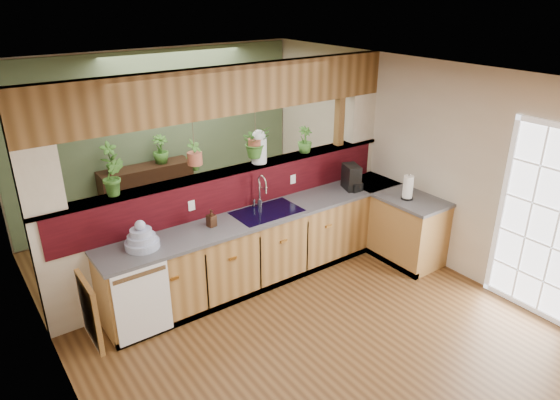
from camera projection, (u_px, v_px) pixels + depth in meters
ground at (299, 321)px, 5.51m from camera, size 4.60×7.00×0.01m
ceiling at (303, 83)px, 4.48m from camera, size 4.60×7.00×0.01m
wall_back at (160, 136)px, 7.61m from camera, size 4.60×0.02×2.60m
wall_left at (60, 289)px, 3.76m from camera, size 0.02×7.00×2.60m
wall_right at (446, 169)px, 6.22m from camera, size 0.02×7.00×2.60m
pass_through_partition at (234, 184)px, 6.06m from camera, size 4.60×0.21×2.60m
pass_through_ledge at (232, 171)px, 5.97m from camera, size 4.60×0.21×0.04m
header_beam at (228, 90)px, 5.60m from camera, size 4.60×0.15×0.55m
sage_backwall at (161, 136)px, 7.59m from camera, size 4.55×0.02×2.55m
countertop at (310, 235)px, 6.43m from camera, size 4.14×1.52×0.90m
dishwasher at (143, 304)px, 5.03m from camera, size 0.58×0.03×0.82m
navy_sink at (267, 218)px, 6.04m from camera, size 0.82×0.50×0.18m
french_door at (542, 225)px, 5.34m from camera, size 0.06×1.02×2.16m
framed_print at (90, 312)px, 3.08m from camera, size 0.04×0.35×0.45m
faucet at (261, 190)px, 6.06m from camera, size 0.19×0.19×0.42m
dish_stack at (142, 239)px, 5.15m from camera, size 0.36×0.36×0.31m
soap_dispenser at (211, 218)px, 5.61m from camera, size 0.10×0.10×0.20m
coffee_maker at (352, 178)px, 6.63m from camera, size 0.18×0.30×0.33m
paper_towel at (408, 188)px, 6.32m from camera, size 0.15×0.15×0.33m
glass_jar at (259, 146)px, 6.10m from camera, size 0.19×0.19×0.42m
ledge_plant_left at (114, 177)px, 5.14m from camera, size 0.27×0.24×0.42m
ledge_plant_right at (305, 140)px, 6.49m from camera, size 0.19×0.19×0.34m
hanging_plant_a at (194, 146)px, 5.57m from camera, size 0.23×0.20×0.51m
hanging_plant_b at (255, 128)px, 5.98m from camera, size 0.35×0.31×0.51m
shelving_console at (148, 195)px, 7.54m from camera, size 1.38×0.38×0.92m
shelf_plant_a at (110, 158)px, 7.00m from camera, size 0.24×0.16×0.46m
shelf_plant_b at (160, 149)px, 7.41m from camera, size 0.24×0.24×0.43m
floor_plant at (255, 192)px, 8.03m from camera, size 0.66×0.58×0.70m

